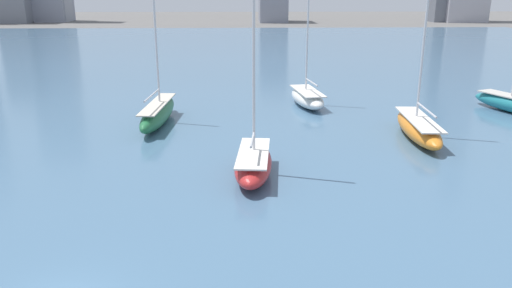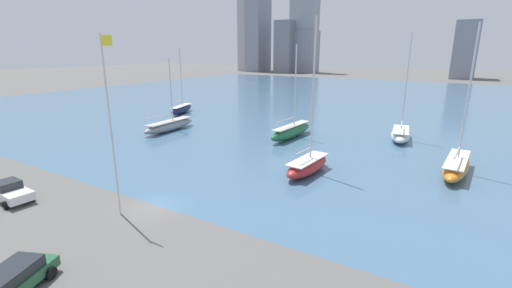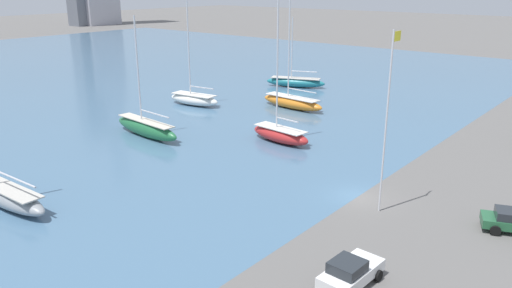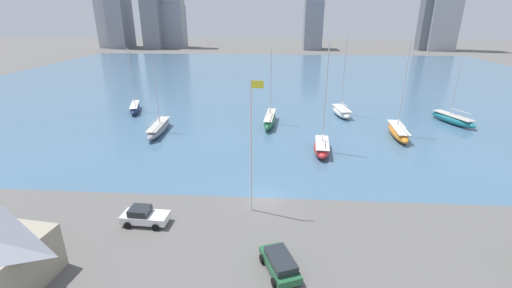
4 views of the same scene
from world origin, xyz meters
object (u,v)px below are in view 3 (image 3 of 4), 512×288
parked_pickup_white (350,272)px  sailboat_white (194,99)px  sailboat_teal (296,82)px  sailboat_gray (4,194)px  sailboat_red (280,134)px  sailboat_orange (292,102)px  flag_pole (387,119)px  sailboat_green (146,128)px

parked_pickup_white → sailboat_white: bearing=-30.0°
parked_pickup_white → sailboat_teal: bearing=-49.0°
sailboat_gray → sailboat_teal: size_ratio=1.00×
sailboat_red → sailboat_white: (6.04, 19.83, -0.04)m
sailboat_orange → parked_pickup_white: 42.46m
flag_pole → parked_pickup_white: flag_pole is taller
sailboat_red → sailboat_orange: bearing=35.7°
sailboat_red → parked_pickup_white: 27.28m
sailboat_orange → sailboat_white: 13.96m
sailboat_red → sailboat_teal: sailboat_red is taller
flag_pole → sailboat_red: (8.98, 16.22, -6.37)m
sailboat_teal → sailboat_white: size_ratio=0.77×
sailboat_gray → sailboat_teal: bearing=7.0°
sailboat_gray → sailboat_teal: (52.49, 9.01, -0.03)m
sailboat_teal → sailboat_green: bearing=163.5°
sailboat_gray → parked_pickup_white: (7.55, -26.44, -0.05)m
sailboat_gray → sailboat_orange: 40.08m
sailboat_gray → sailboat_green: (18.75, 5.90, 0.15)m
sailboat_teal → sailboat_gray: bearing=168.0°
sailboat_green → sailboat_white: sailboat_white is taller
sailboat_orange → sailboat_teal: bearing=37.3°
flag_pole → sailboat_gray: flag_pole is taller
sailboat_red → sailboat_white: 20.73m
sailboat_green → sailboat_orange: sailboat_orange is taller
sailboat_red → sailboat_green: sailboat_red is taller
sailboat_teal → parked_pickup_white: sailboat_teal is taller
flag_pole → sailboat_green: bearing=88.1°
sailboat_orange → sailboat_red: bearing=-145.3°
sailboat_orange → sailboat_white: size_ratio=1.02×
sailboat_red → sailboat_green: size_ratio=1.18×
sailboat_red → sailboat_gray: 27.66m
sailboat_red → sailboat_orange: size_ratio=1.04×
sailboat_red → sailboat_orange: sailboat_red is taller
sailboat_green → sailboat_white: size_ratio=0.90×
sailboat_teal → sailboat_orange: sailboat_orange is taller
sailboat_teal → sailboat_orange: bearing=-168.4°
sailboat_green → parked_pickup_white: sailboat_green is taller
sailboat_orange → sailboat_white: bearing=125.5°
sailboat_teal → sailboat_red: bearing=-169.7°
sailboat_orange → parked_pickup_white: (-32.53, -27.29, -0.10)m
flag_pole → sailboat_green: 29.87m
sailboat_green → parked_pickup_white: bearing=-105.2°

